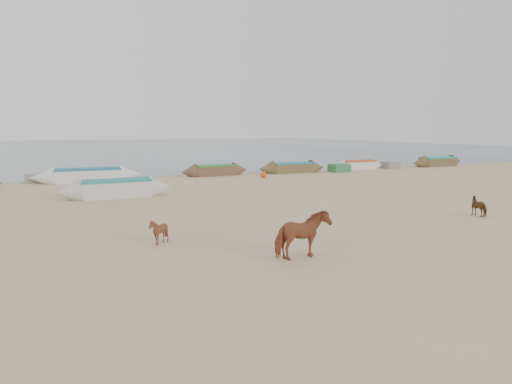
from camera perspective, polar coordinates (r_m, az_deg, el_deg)
ground at (r=16.73m, az=5.91°, el=-4.98°), size 140.00×140.00×0.00m
sea at (r=96.39m, az=-20.38°, el=4.77°), size 160.00×160.00×0.00m
cow_adult at (r=13.67m, az=5.28°, el=-4.93°), size 1.63×0.87×1.32m
calf_front at (r=15.65m, az=-11.06°, el=-4.44°), size 0.75×0.68×0.80m
calf_right at (r=22.23m, az=24.25°, el=-1.49°), size 0.89×0.96×0.80m
near_canoe at (r=26.58m, az=-15.75°, el=0.39°), size 5.92×1.54×0.95m
waterline_canoes at (r=35.79m, az=-12.16°, el=2.15°), size 58.53×4.71×0.93m
beach_clutter at (r=36.45m, az=-4.94°, el=2.18°), size 44.48×4.30×0.64m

